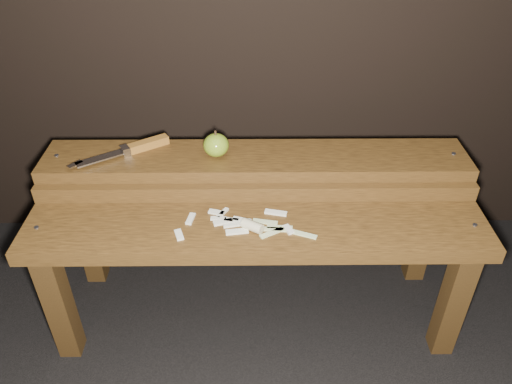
{
  "coord_description": "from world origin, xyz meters",
  "views": [
    {
      "loc": [
        -0.01,
        -1.03,
        1.23
      ],
      "look_at": [
        0.0,
        0.06,
        0.45
      ],
      "focal_mm": 35.0,
      "sensor_mm": 36.0,
      "label": 1
    }
  ],
  "objects_px": {
    "bench_rear_tier": "(256,181)",
    "knife": "(136,148)",
    "bench_front_tier": "(256,249)",
    "apple": "(216,145)"
  },
  "relations": [
    {
      "from": "apple",
      "to": "knife",
      "type": "height_order",
      "value": "apple"
    },
    {
      "from": "bench_rear_tier",
      "to": "knife",
      "type": "bearing_deg",
      "value": 175.32
    },
    {
      "from": "bench_front_tier",
      "to": "bench_rear_tier",
      "type": "xyz_separation_m",
      "value": [
        0.0,
        0.23,
        0.06
      ]
    },
    {
      "from": "bench_front_tier",
      "to": "apple",
      "type": "xyz_separation_m",
      "value": [
        -0.11,
        0.23,
        0.18
      ]
    },
    {
      "from": "apple",
      "to": "bench_front_tier",
      "type": "bearing_deg",
      "value": -64.52
    },
    {
      "from": "bench_front_tier",
      "to": "apple",
      "type": "height_order",
      "value": "apple"
    },
    {
      "from": "apple",
      "to": "bench_rear_tier",
      "type": "bearing_deg",
      "value": -2.25
    },
    {
      "from": "bench_rear_tier",
      "to": "knife",
      "type": "height_order",
      "value": "knife"
    },
    {
      "from": "bench_front_tier",
      "to": "apple",
      "type": "distance_m",
      "value": 0.31
    },
    {
      "from": "bench_front_tier",
      "to": "bench_rear_tier",
      "type": "relative_size",
      "value": 1.0
    }
  ]
}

